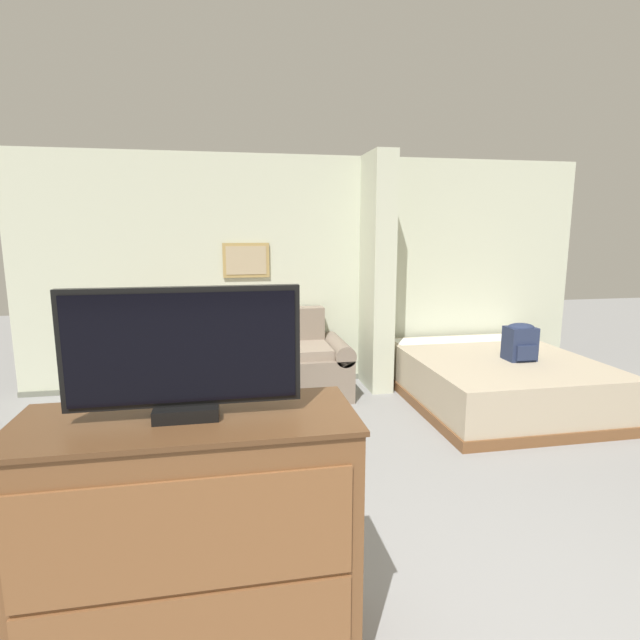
{
  "coord_description": "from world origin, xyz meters",
  "views": [
    {
      "loc": [
        -1.01,
        -1.39,
        1.77
      ],
      "look_at": [
        -0.26,
        2.56,
        1.05
      ],
      "focal_mm": 28.0,
      "sensor_mm": 36.0,
      "label": 1
    }
  ],
  "objects_px": {
    "table_lamp": "(127,321)",
    "backpack": "(520,341)",
    "couch": "(250,366)",
    "bed": "(495,379)",
    "tv": "(184,353)",
    "coffee_table": "(254,392)",
    "tv_dresser": "(193,545)"
  },
  "relations": [
    {
      "from": "bed",
      "to": "couch",
      "type": "bearing_deg",
      "value": 164.78
    },
    {
      "from": "couch",
      "to": "bed",
      "type": "height_order",
      "value": "couch"
    },
    {
      "from": "couch",
      "to": "backpack",
      "type": "bearing_deg",
      "value": -18.44
    },
    {
      "from": "couch",
      "to": "backpack",
      "type": "height_order",
      "value": "couch"
    },
    {
      "from": "table_lamp",
      "to": "bed",
      "type": "bearing_deg",
      "value": -9.53
    },
    {
      "from": "bed",
      "to": "backpack",
      "type": "distance_m",
      "value": 0.5
    },
    {
      "from": "tv_dresser",
      "to": "bed",
      "type": "distance_m",
      "value": 3.95
    },
    {
      "from": "coffee_table",
      "to": "tv_dresser",
      "type": "relative_size",
      "value": 0.54
    },
    {
      "from": "tv",
      "to": "bed",
      "type": "bearing_deg",
      "value": 43.21
    },
    {
      "from": "coffee_table",
      "to": "bed",
      "type": "xyz_separation_m",
      "value": [
        2.5,
        0.3,
        -0.11
      ]
    },
    {
      "from": "couch",
      "to": "tv",
      "type": "relative_size",
      "value": 2.44
    },
    {
      "from": "tv",
      "to": "bed",
      "type": "relative_size",
      "value": 0.41
    },
    {
      "from": "couch",
      "to": "tv",
      "type": "bearing_deg",
      "value": -96.56
    },
    {
      "from": "bed",
      "to": "backpack",
      "type": "bearing_deg",
      "value": -55.78
    },
    {
      "from": "table_lamp",
      "to": "bed",
      "type": "distance_m",
      "value": 3.8
    },
    {
      "from": "coffee_table",
      "to": "table_lamp",
      "type": "distance_m",
      "value": 1.6
    },
    {
      "from": "couch",
      "to": "tv_dresser",
      "type": "relative_size",
      "value": 1.64
    },
    {
      "from": "coffee_table",
      "to": "backpack",
      "type": "height_order",
      "value": "backpack"
    },
    {
      "from": "tv_dresser",
      "to": "bed",
      "type": "height_order",
      "value": "tv_dresser"
    },
    {
      "from": "coffee_table",
      "to": "table_lamp",
      "type": "height_order",
      "value": "table_lamp"
    },
    {
      "from": "table_lamp",
      "to": "bed",
      "type": "height_order",
      "value": "table_lamp"
    },
    {
      "from": "table_lamp",
      "to": "backpack",
      "type": "height_order",
      "value": "table_lamp"
    },
    {
      "from": "couch",
      "to": "table_lamp",
      "type": "distance_m",
      "value": 1.34
    },
    {
      "from": "coffee_table",
      "to": "backpack",
      "type": "bearing_deg",
      "value": 2.29
    },
    {
      "from": "table_lamp",
      "to": "backpack",
      "type": "xyz_separation_m",
      "value": [
        3.84,
        -0.82,
        -0.18
      ]
    },
    {
      "from": "table_lamp",
      "to": "backpack",
      "type": "distance_m",
      "value": 3.93
    },
    {
      "from": "bed",
      "to": "tv",
      "type": "bearing_deg",
      "value": -136.79
    },
    {
      "from": "couch",
      "to": "bed",
      "type": "relative_size",
      "value": 1.0
    },
    {
      "from": "tv_dresser",
      "to": "tv",
      "type": "relative_size",
      "value": 1.49
    },
    {
      "from": "table_lamp",
      "to": "backpack",
      "type": "bearing_deg",
      "value": -12.04
    },
    {
      "from": "coffee_table",
      "to": "tv_dresser",
      "type": "xyz_separation_m",
      "value": [
        -0.37,
        -2.39,
        0.17
      ]
    },
    {
      "from": "couch",
      "to": "bed",
      "type": "distance_m",
      "value": 2.57
    }
  ]
}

